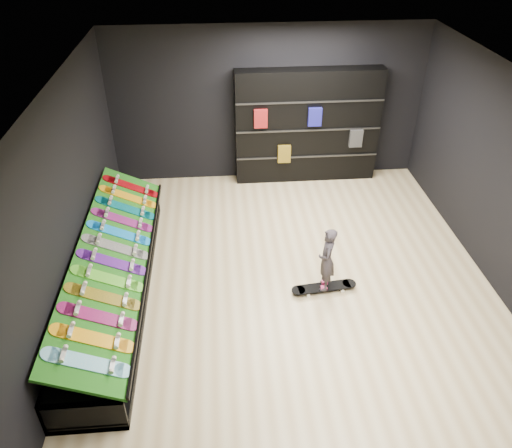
{
  "coord_description": "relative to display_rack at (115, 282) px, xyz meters",
  "views": [
    {
      "loc": [
        -0.99,
        -5.62,
        4.95
      ],
      "look_at": [
        -0.5,
        0.2,
        1.0
      ],
      "focal_mm": 35.0,
      "sensor_mm": 36.0,
      "label": 1
    }
  ],
  "objects": [
    {
      "name": "wall_front",
      "position": [
        2.55,
        -3.5,
        1.25
      ],
      "size": [
        6.0,
        0.02,
        3.0
      ],
      "primitive_type": "cube",
      "color": "black",
      "rests_on": "ground"
    },
    {
      "name": "display_board_9",
      "position": [
        0.06,
        1.21,
        0.49
      ],
      "size": [
        0.93,
        0.22,
        0.5
      ],
      "primitive_type": null,
      "rotation": [
        0.0,
        0.44,
        0.0
      ],
      "color": "#0C8C99",
      "rests_on": "turf_ramp"
    },
    {
      "name": "display_board_11",
      "position": [
        0.06,
        1.9,
        0.49
      ],
      "size": [
        0.93,
        0.22,
        0.5
      ],
      "primitive_type": null,
      "rotation": [
        0.0,
        0.44,
        0.0
      ],
      "color": "red",
      "rests_on": "turf_ramp"
    },
    {
      "name": "child",
      "position": [
        3.02,
        -0.17,
        0.14
      ],
      "size": [
        0.2,
        0.25,
        0.6
      ],
      "primitive_type": "imported",
      "rotation": [
        0.0,
        0.0,
        -1.78
      ],
      "color": "black",
      "rests_on": "floor_skateboard"
    },
    {
      "name": "wall_left",
      "position": [
        -0.45,
        0.0,
        1.25
      ],
      "size": [
        0.02,
        7.0,
        3.0
      ],
      "primitive_type": "cube",
      "color": "black",
      "rests_on": "ground"
    },
    {
      "name": "turf_ramp",
      "position": [
        0.05,
        0.0,
        0.46
      ],
      "size": [
        0.92,
        4.5,
        0.46
      ],
      "primitive_type": "cube",
      "rotation": [
        0.0,
        0.44,
        0.0
      ],
      "color": "#15570D",
      "rests_on": "display_rack"
    },
    {
      "name": "display_board_7",
      "position": [
        0.06,
        0.52,
        0.49
      ],
      "size": [
        0.93,
        0.22,
        0.5
      ],
      "primitive_type": null,
      "rotation": [
        0.0,
        0.44,
        0.0
      ],
      "color": "blue",
      "rests_on": "turf_ramp"
    },
    {
      "name": "floor_skateboard",
      "position": [
        3.02,
        -0.17,
        -0.21
      ],
      "size": [
        1.0,
        0.33,
        0.09
      ],
      "primitive_type": null,
      "rotation": [
        0.0,
        0.0,
        0.11
      ],
      "color": "black",
      "rests_on": "ground"
    },
    {
      "name": "display_board_8",
      "position": [
        0.06,
        0.86,
        0.49
      ],
      "size": [
        0.93,
        0.22,
        0.5
      ],
      "primitive_type": null,
      "rotation": [
        0.0,
        0.44,
        0.0
      ],
      "color": "#2626BF",
      "rests_on": "turf_ramp"
    },
    {
      "name": "display_board_5",
      "position": [
        0.06,
        -0.17,
        0.49
      ],
      "size": [
        0.93,
        0.22,
        0.5
      ],
      "primitive_type": null,
      "rotation": [
        0.0,
        0.44,
        0.0
      ],
      "color": "purple",
      "rests_on": "turf_ramp"
    },
    {
      "name": "display_board_10",
      "position": [
        0.06,
        1.55,
        0.49
      ],
      "size": [
        0.93,
        0.22,
        0.5
      ],
      "primitive_type": null,
      "rotation": [
        0.0,
        0.44,
        0.0
      ],
      "color": "orange",
      "rests_on": "turf_ramp"
    },
    {
      "name": "display_board_1",
      "position": [
        0.06,
        -1.55,
        0.49
      ],
      "size": [
        0.93,
        0.22,
        0.5
      ],
      "primitive_type": null,
      "rotation": [
        0.0,
        0.44,
        0.0
      ],
      "color": "yellow",
      "rests_on": "turf_ramp"
    },
    {
      "name": "display_board_3",
      "position": [
        0.06,
        -0.86,
        0.49
      ],
      "size": [
        0.93,
        0.22,
        0.5
      ],
      "primitive_type": null,
      "rotation": [
        0.0,
        0.44,
        0.0
      ],
      "color": "yellow",
      "rests_on": "turf_ramp"
    },
    {
      "name": "display_board_2",
      "position": [
        0.06,
        -1.21,
        0.49
      ],
      "size": [
        0.93,
        0.22,
        0.5
      ],
      "primitive_type": null,
      "rotation": [
        0.0,
        0.44,
        0.0
      ],
      "color": "#E5198C",
      "rests_on": "turf_ramp"
    },
    {
      "name": "display_board_0",
      "position": [
        0.06,
        -1.9,
        0.49
      ],
      "size": [
        0.93,
        0.22,
        0.5
      ],
      "primitive_type": null,
      "rotation": [
        0.0,
        0.44,
        0.0
      ],
      "color": "#0CB2E5",
      "rests_on": "turf_ramp"
    },
    {
      "name": "floor",
      "position": [
        2.55,
        0.0,
        -0.25
      ],
      "size": [
        6.0,
        7.0,
        0.01
      ],
      "primitive_type": "cube",
      "color": "beige",
      "rests_on": "ground"
    },
    {
      "name": "wall_right",
      "position": [
        5.55,
        0.0,
        1.25
      ],
      "size": [
        0.02,
        7.0,
        3.0
      ],
      "primitive_type": "cube",
      "color": "black",
      "rests_on": "ground"
    },
    {
      "name": "wall_back",
      "position": [
        2.55,
        3.5,
        1.25
      ],
      "size": [
        6.0,
        0.02,
        3.0
      ],
      "primitive_type": "cube",
      "color": "black",
      "rests_on": "ground"
    },
    {
      "name": "display_board_4",
      "position": [
        0.06,
        -0.52,
        0.49
      ],
      "size": [
        0.93,
        0.22,
        0.5
      ],
      "primitive_type": null,
      "rotation": [
        0.0,
        0.44,
        0.0
      ],
      "color": "green",
      "rests_on": "turf_ramp"
    },
    {
      "name": "back_shelving",
      "position": [
        3.31,
        3.32,
        0.86
      ],
      "size": [
        2.78,
        0.32,
        2.22
      ],
      "primitive_type": "cube",
      "color": "black",
      "rests_on": "ground"
    },
    {
      "name": "display_board_6",
      "position": [
        0.06,
        0.17,
        0.49
      ],
      "size": [
        0.93,
        0.22,
        0.5
      ],
      "primitive_type": null,
      "rotation": [
        0.0,
        0.44,
        0.0
      ],
      "color": "black",
      "rests_on": "turf_ramp"
    },
    {
      "name": "display_rack",
      "position": [
        0.0,
        0.0,
        0.0
      ],
      "size": [
        0.9,
        4.5,
        0.5
      ],
      "primitive_type": null,
      "color": "black",
      "rests_on": "ground"
    },
    {
      "name": "ceiling",
      "position": [
        2.55,
        0.0,
        2.75
      ],
      "size": [
        6.0,
        7.0,
        0.01
      ],
      "primitive_type": "cube",
      "color": "white",
      "rests_on": "ground"
    }
  ]
}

